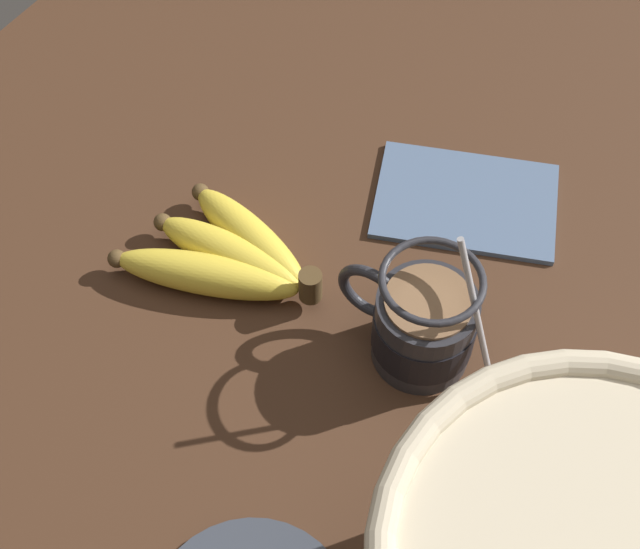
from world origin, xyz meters
TOP-DOWN VIEW (x-y plane):
  - table at (0.00, 0.00)cm, footprint 105.66×105.66cm
  - coffee_mug at (-4.71, 2.40)cm, footprint 14.38×8.25cm
  - banana_bunch at (13.50, 3.30)cm, footprint 18.10×13.32cm
  - napkin at (-1.26, -14.15)cm, footprint 19.62×16.61cm

SIDE VIEW (x-z plane):
  - table at x=0.00cm, z-range 0.00..3.08cm
  - napkin at x=-1.26cm, z-range 3.08..3.68cm
  - banana_bunch at x=13.50cm, z-range 2.72..7.09cm
  - coffee_mug at x=-4.71cm, z-range -0.95..15.57cm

